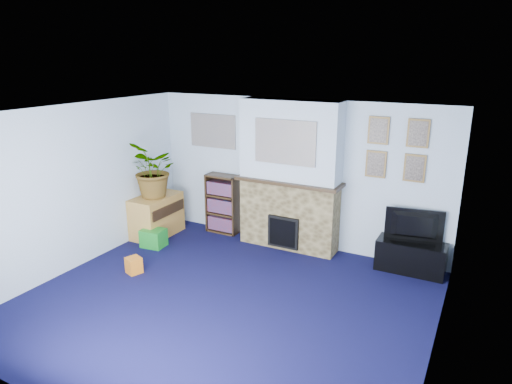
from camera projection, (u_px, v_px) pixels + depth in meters
The scene contains 26 objects.
floor at pixel (224, 302), 5.85m from camera, with size 5.00×4.50×0.01m, color #0E0E35.
ceiling at pixel (220, 114), 5.16m from camera, with size 5.00×4.50×0.01m, color white.
wall_back at pixel (295, 173), 7.41m from camera, with size 5.00×0.04×2.40m, color silver.
wall_front at pixel (71, 299), 3.59m from camera, with size 5.00×0.04×2.40m, color silver.
wall_left at pixel (75, 188), 6.61m from camera, with size 0.04×4.50×2.40m, color silver.
wall_right at pixel (443, 255), 4.39m from camera, with size 0.04×4.50×2.40m, color silver.
chimney_breast at pixel (290, 177), 7.24m from camera, with size 1.72×0.50×2.40m.
collage_main at pixel (285, 142), 6.89m from camera, with size 1.00×0.03×0.68m, color gray.
collage_left at pixel (213, 131), 7.92m from camera, with size 0.90×0.03×0.58m, color gray.
portrait_tl at pixel (379, 130), 6.59m from camera, with size 0.30×0.03×0.40m, color brown.
portrait_tr at pixel (418, 133), 6.34m from camera, with size 0.30×0.03×0.40m, color brown.
portrait_bl at pixel (376, 164), 6.73m from camera, with size 0.30×0.03×0.40m, color brown.
portrait_br at pixel (415, 168), 6.48m from camera, with size 0.30×0.03×0.40m, color brown.
tv_stand at pixel (411, 257), 6.64m from camera, with size 0.97×0.41×0.46m, color black.
television at pixel (414, 226), 6.52m from camera, with size 0.82×0.11×0.47m, color black.
bookshelf at pixel (223, 205), 8.06m from camera, with size 0.58×0.28×1.05m.
sideboard at pixel (157, 216), 7.95m from camera, with size 0.51×0.92×0.72m, color #BE8B3D.
potted_plant at pixel (154, 170), 7.64m from camera, with size 0.86×0.75×0.96m, color #26661E.
mantel_clock at pixel (285, 175), 7.22m from camera, with size 0.11×0.07×0.15m, color gold.
mantel_candle at pixel (303, 177), 7.08m from camera, with size 0.04×0.04×0.14m, color #B2BFC6.
mantel_teddy at pixel (257, 172), 7.44m from camera, with size 0.12×0.12×0.12m, color gray.
mantel_can at pixel (331, 182), 6.88m from camera, with size 0.06×0.06×0.11m, color orange.
green_crate at pixel (154, 238), 7.53m from camera, with size 0.37×0.30×0.30m, color #198C26.
toy_ball at pixel (137, 263), 6.76m from camera, with size 0.15×0.15×0.15m, color red.
toy_block at pixel (134, 266), 6.62m from camera, with size 0.19×0.19×0.24m, color orange.
toy_tube at pixel (149, 242), 7.54m from camera, with size 0.13×0.13×0.27m, color yellow.
Camera 1 is at (2.77, -4.41, 3.04)m, focal length 32.00 mm.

